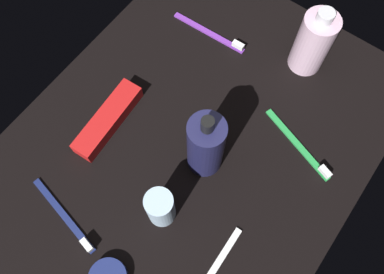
% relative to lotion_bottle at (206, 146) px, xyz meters
% --- Properties ---
extents(ground_plane, '(0.84, 0.64, 0.01)m').
position_rel_lotion_bottle_xyz_m(ground_plane, '(-0.02, -0.04, -0.09)').
color(ground_plane, black).
extents(lotion_bottle, '(0.07, 0.07, 0.19)m').
position_rel_lotion_bottle_xyz_m(lotion_bottle, '(0.00, 0.00, 0.00)').
color(lotion_bottle, '#1E1E47').
rests_on(lotion_bottle, ground_plane).
extents(bodywash_bottle, '(0.07, 0.07, 0.16)m').
position_rel_lotion_bottle_xyz_m(bodywash_bottle, '(-0.31, 0.04, -0.01)').
color(bodywash_bottle, silver).
rests_on(bodywash_bottle, ground_plane).
extents(deodorant_stick, '(0.05, 0.05, 0.10)m').
position_rel_lotion_bottle_xyz_m(deodorant_stick, '(0.13, -0.00, -0.03)').
color(deodorant_stick, silver).
rests_on(deodorant_stick, ground_plane).
extents(toothbrush_navy, '(0.05, 0.18, 0.02)m').
position_rel_lotion_bottle_xyz_m(toothbrush_navy, '(0.24, -0.14, -0.07)').
color(toothbrush_navy, navy).
rests_on(toothbrush_navy, ground_plane).
extents(toothbrush_purple, '(0.02, 0.18, 0.02)m').
position_rel_lotion_bottle_xyz_m(toothbrush_purple, '(-0.25, -0.15, -0.07)').
color(toothbrush_purple, purple).
rests_on(toothbrush_purple, ground_plane).
extents(toothbrush_green, '(0.07, 0.17, 0.02)m').
position_rel_lotion_bottle_xyz_m(toothbrush_green, '(-0.13, 0.14, -0.07)').
color(toothbrush_green, green).
rests_on(toothbrush_green, ground_plane).
extents(toothpaste_box_red, '(0.18, 0.06, 0.03)m').
position_rel_lotion_bottle_xyz_m(toothpaste_box_red, '(0.05, -0.20, -0.06)').
color(toothpaste_box_red, red).
rests_on(toothpaste_box_red, ground_plane).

